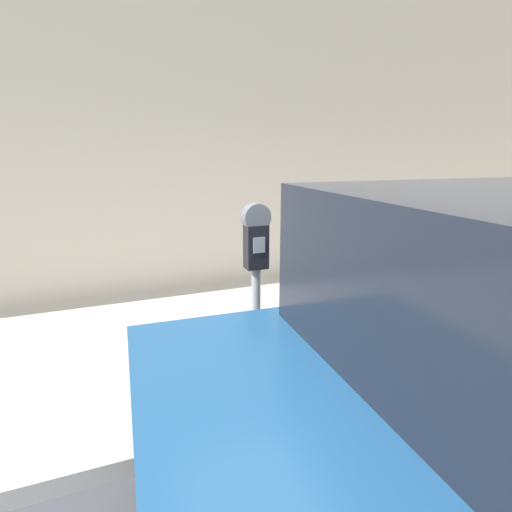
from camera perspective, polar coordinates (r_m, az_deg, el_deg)
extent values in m
plane|color=#47474C|center=(2.89, 21.51, -30.02)|extent=(60.00, 60.00, 0.00)
cube|color=#BCB7AD|center=(4.38, 1.52, -11.35)|extent=(24.00, 2.80, 0.14)
cube|color=beige|center=(5.74, -6.08, 18.49)|extent=(24.00, 0.30, 4.76)
cylinder|color=gray|center=(3.22, 0.00, -10.21)|extent=(0.07, 0.07, 0.99)
cube|color=black|center=(3.00, 0.00, 1.34)|extent=(0.17, 0.12, 0.34)
cube|color=gray|center=(2.94, 0.46, 1.55)|extent=(0.09, 0.01, 0.12)
cylinder|color=slate|center=(2.96, 0.00, 5.58)|extent=(0.21, 0.10, 0.21)
cylinder|color=black|center=(2.81, 4.21, -22.32)|extent=(0.61, 0.25, 0.60)
cylinder|color=red|center=(4.80, 30.43, -6.06)|extent=(0.21, 0.21, 0.64)
sphere|color=red|center=(4.69, 31.00, -1.85)|extent=(0.19, 0.19, 0.19)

